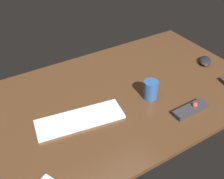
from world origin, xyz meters
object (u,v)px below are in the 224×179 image
Objects in this scene: media_remote at (191,109)px; coffee_mug at (150,90)px; keyboard at (80,119)px; computer_mouse at (205,61)px.

coffee_mug is (-9.49, 17.59, 3.33)cm from media_remote.
media_remote is 1.97× the size of coffee_mug.
media_remote is at bearing -61.64° from coffee_mug.
computer_mouse is at bearing 12.67° from keyboard.
media_remote is (-36.66, -25.69, -0.30)cm from computer_mouse.
keyboard is at bearing 175.37° from coffee_mug.
coffee_mug reaches higher than media_remote.
computer_mouse is (82.02, 5.20, 0.76)cm from keyboard.
coffee_mug reaches higher than computer_mouse.
computer_mouse is 46.96cm from coffee_mug.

